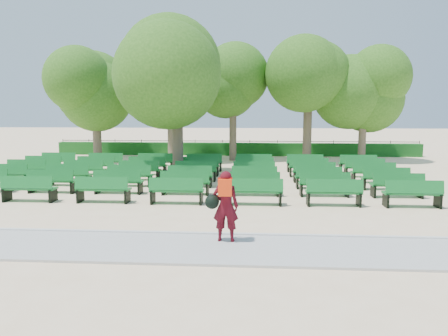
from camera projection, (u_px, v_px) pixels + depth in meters
name	position (u px, v px, depth m)	size (l,w,h in m)	color
ground	(220.00, 192.00, 17.65)	(120.00, 120.00, 0.00)	beige
paving	(196.00, 249.00, 10.33)	(30.00, 2.20, 0.06)	#B1B1AC
curb	(202.00, 234.00, 11.46)	(30.00, 0.12, 0.10)	silver
hedge	(236.00, 149.00, 31.43)	(26.00, 0.70, 0.90)	#15541A
fence	(236.00, 155.00, 31.88)	(26.00, 0.10, 1.02)	black
tree_line	(233.00, 162.00, 27.53)	(21.80, 6.80, 7.04)	#376B1C
bench_array	(194.00, 182.00, 19.48)	(1.90, 0.60, 1.20)	#136E28
tree_among	(177.00, 75.00, 20.42)	(4.96, 4.96, 7.16)	brown
person	(224.00, 205.00, 10.71)	(0.84, 0.51, 1.76)	#4A0A13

